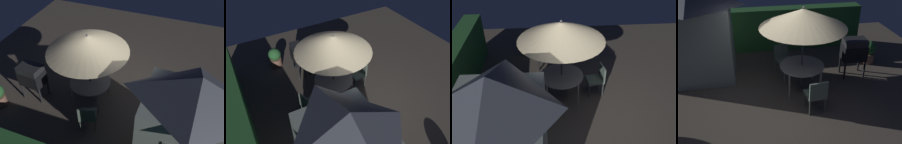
# 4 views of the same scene
# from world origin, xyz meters

# --- Properties ---
(ground_plane) EXTENTS (11.00, 11.00, 0.00)m
(ground_plane) POSITION_xyz_m (0.00, 0.00, 0.00)
(ground_plane) COLOR brown
(patio_table) EXTENTS (1.20, 1.20, 0.76)m
(patio_table) POSITION_xyz_m (0.60, 0.59, 0.70)
(patio_table) COLOR #B2ADA3
(patio_table) RESTS_ON ground
(patio_umbrella) EXTENTS (2.23, 2.23, 2.37)m
(patio_umbrella) POSITION_xyz_m (0.60, 0.59, 2.07)
(patio_umbrella) COLOR #4C4C51
(patio_umbrella) RESTS_ON ground
(bbq_grill) EXTENTS (0.73, 0.54, 1.20)m
(bbq_grill) POSITION_xyz_m (2.29, 1.06, 0.85)
(bbq_grill) COLOR black
(bbq_grill) RESTS_ON ground
(chair_near_shed) EXTENTS (0.59, 0.59, 0.90)m
(chair_near_shed) POSITION_xyz_m (0.24, 1.62, 0.52)
(chair_near_shed) COLOR slate
(chair_near_shed) RESTS_ON ground
(chair_far_side) EXTENTS (0.51, 0.52, 0.90)m
(chair_far_side) POSITION_xyz_m (0.73, -0.47, 0.52)
(chair_far_side) COLOR slate
(chair_far_side) RESTS_ON ground
(potted_plant_by_grill) EXTENTS (0.47, 0.47, 0.77)m
(potted_plant_by_grill) POSITION_xyz_m (3.14, 1.76, 0.40)
(potted_plant_by_grill) COLOR #936651
(potted_plant_by_grill) RESTS_ON ground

